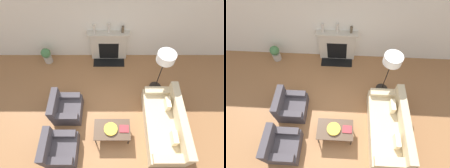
# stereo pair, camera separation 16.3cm
# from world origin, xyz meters

# --- Properties ---
(ground_plane) EXTENTS (18.00, 18.00, 0.00)m
(ground_plane) POSITION_xyz_m (0.00, 0.00, 0.00)
(ground_plane) COLOR #99663D
(wall_back) EXTENTS (18.00, 0.06, 2.90)m
(wall_back) POSITION_xyz_m (0.00, 3.11, 1.45)
(wall_back) COLOR silver
(wall_back) RESTS_ON ground_plane
(fireplace) EXTENTS (1.38, 0.59, 1.17)m
(fireplace) POSITION_xyz_m (-0.03, 2.96, 0.57)
(fireplace) COLOR beige
(fireplace) RESTS_ON ground_plane
(couch) EXTENTS (0.96, 2.12, 0.85)m
(couch) POSITION_xyz_m (1.56, 0.21, 0.31)
(couch) COLOR #CCB78E
(couch) RESTS_ON ground_plane
(armchair_near) EXTENTS (0.82, 0.84, 0.80)m
(armchair_near) POSITION_xyz_m (-1.28, -0.44, 0.29)
(armchair_near) COLOR #423D42
(armchair_near) RESTS_ON ground_plane
(armchair_far) EXTENTS (0.82, 0.84, 0.80)m
(armchair_far) POSITION_xyz_m (-1.28, 0.69, 0.29)
(armchair_far) COLOR #423D42
(armchair_far) RESTS_ON ground_plane
(coffee_table) EXTENTS (0.96, 0.58, 0.43)m
(coffee_table) POSITION_xyz_m (0.09, 0.01, 0.40)
(coffee_table) COLOR #4C3828
(coffee_table) RESTS_ON ground_plane
(bowl) EXTENTS (0.36, 0.36, 0.05)m
(bowl) POSITION_xyz_m (0.05, 0.01, 0.47)
(bowl) COLOR gold
(bowl) RESTS_ON coffee_table
(book) EXTENTS (0.25, 0.21, 0.02)m
(book) POSITION_xyz_m (0.40, 0.02, 0.45)
(book) COLOR #9E2D33
(book) RESTS_ON coffee_table
(floor_lamp) EXTENTS (0.50, 0.50, 1.60)m
(floor_lamp) POSITION_xyz_m (1.53, 1.63, 1.37)
(floor_lamp) COLOR black
(floor_lamp) RESTS_ON ground_plane
(mantel_vase_left) EXTENTS (0.07, 0.07, 0.29)m
(mantel_vase_left) POSITION_xyz_m (-0.48, 2.98, 1.32)
(mantel_vase_left) COLOR beige
(mantel_vase_left) RESTS_ON fireplace
(mantel_vase_center_left) EXTENTS (0.08, 0.08, 0.32)m
(mantel_vase_center_left) POSITION_xyz_m (-0.02, 2.98, 1.33)
(mantel_vase_center_left) COLOR beige
(mantel_vase_center_left) RESTS_ON fireplace
(mantel_vase_center_right) EXTENTS (0.08, 0.08, 0.23)m
(mantel_vase_center_right) POSITION_xyz_m (0.43, 2.98, 1.29)
(mantel_vase_center_right) COLOR brown
(mantel_vase_center_right) RESTS_ON fireplace
(potted_plant) EXTENTS (0.33, 0.33, 0.61)m
(potted_plant) POSITION_xyz_m (-2.25, 2.76, 0.32)
(potted_plant) COLOR #B2A899
(potted_plant) RESTS_ON ground_plane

